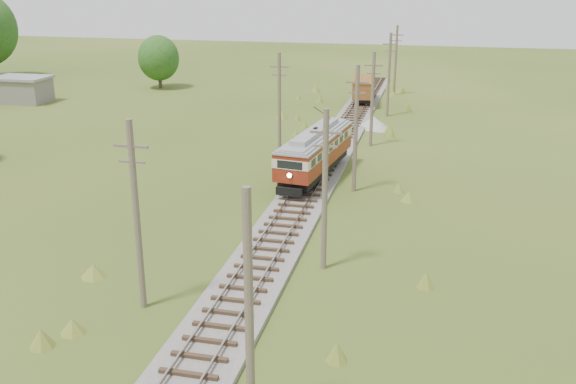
# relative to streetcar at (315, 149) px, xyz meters

# --- Properties ---
(railbed_main) EXTENTS (3.60, 96.00, 0.57)m
(railbed_main) POSITION_rel_streetcar_xyz_m (0.00, 1.12, -2.26)
(railbed_main) COLOR #605B54
(railbed_main) RESTS_ON ground
(streetcar) EXTENTS (4.01, 11.41, 5.16)m
(streetcar) POSITION_rel_streetcar_xyz_m (0.00, 0.00, 0.00)
(streetcar) COLOR black
(streetcar) RESTS_ON ground
(gondola) EXTENTS (3.13, 7.58, 2.45)m
(gondola) POSITION_rel_streetcar_xyz_m (0.00, 30.46, -0.57)
(gondola) COLOR black
(gondola) RESTS_ON ground
(gravel_pile) EXTENTS (3.25, 3.45, 1.18)m
(gravel_pile) POSITION_rel_streetcar_xyz_m (2.63, 18.07, -1.90)
(gravel_pile) COLOR gray
(gravel_pile) RESTS_ON ground
(utility_pole_r_1) EXTENTS (0.30, 0.30, 8.80)m
(utility_pole_r_1) POSITION_rel_streetcar_xyz_m (3.10, -27.88, 1.95)
(utility_pole_r_1) COLOR brown
(utility_pole_r_1) RESTS_ON ground
(utility_pole_r_2) EXTENTS (1.60, 0.30, 8.60)m
(utility_pole_r_2) POSITION_rel_streetcar_xyz_m (3.30, -14.88, 1.97)
(utility_pole_r_2) COLOR brown
(utility_pole_r_2) RESTS_ON ground
(utility_pole_r_3) EXTENTS (1.60, 0.30, 9.00)m
(utility_pole_r_3) POSITION_rel_streetcar_xyz_m (3.20, -1.88, 2.18)
(utility_pole_r_3) COLOR brown
(utility_pole_r_3) RESTS_ON ground
(utility_pole_r_4) EXTENTS (1.60, 0.30, 8.40)m
(utility_pole_r_4) POSITION_rel_streetcar_xyz_m (3.00, 11.12, 1.87)
(utility_pole_r_4) COLOR brown
(utility_pole_r_4) RESTS_ON ground
(utility_pole_r_5) EXTENTS (1.60, 0.30, 8.90)m
(utility_pole_r_5) POSITION_rel_streetcar_xyz_m (3.40, 24.12, 2.13)
(utility_pole_r_5) COLOR brown
(utility_pole_r_5) RESTS_ON ground
(utility_pole_r_6) EXTENTS (1.60, 0.30, 8.70)m
(utility_pole_r_6) POSITION_rel_streetcar_xyz_m (3.20, 37.12, 2.02)
(utility_pole_r_6) COLOR brown
(utility_pole_r_6) RESTS_ON ground
(utility_pole_l_a) EXTENTS (1.60, 0.30, 9.00)m
(utility_pole_l_a) POSITION_rel_streetcar_xyz_m (-4.20, -20.88, 2.18)
(utility_pole_l_a) COLOR brown
(utility_pole_l_a) RESTS_ON ground
(utility_pole_l_b) EXTENTS (1.60, 0.30, 8.60)m
(utility_pole_l_b) POSITION_rel_streetcar_xyz_m (-4.50, 7.12, 1.97)
(utility_pole_l_b) COLOR brown
(utility_pole_l_b) RESTS_ON ground
(tree_mid_a) EXTENTS (5.46, 5.46, 7.03)m
(tree_mid_a) POSITION_rel_streetcar_xyz_m (-28.00, 35.12, 1.57)
(tree_mid_a) COLOR #38281C
(tree_mid_a) RESTS_ON ground
(shed) EXTENTS (6.40, 4.40, 3.10)m
(shed) POSITION_rel_streetcar_xyz_m (-40.00, 22.12, -0.88)
(shed) COLOR slate
(shed) RESTS_ON ground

